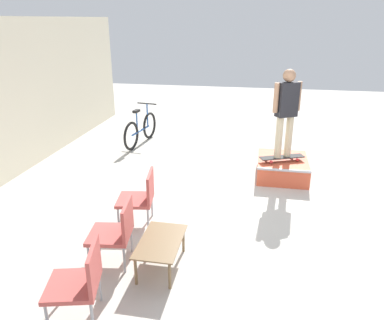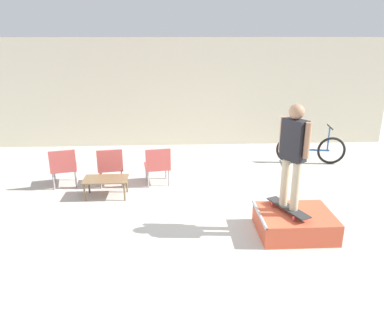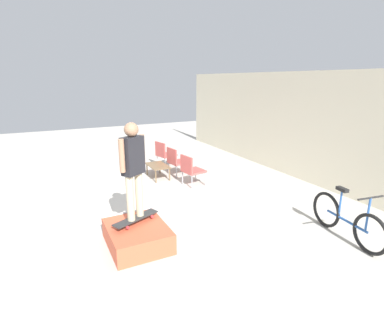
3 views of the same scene
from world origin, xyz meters
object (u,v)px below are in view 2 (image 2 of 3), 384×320
at_px(patio_chair_center, 110,165).
at_px(patio_chair_left, 63,166).
at_px(patio_chair_right, 157,164).
at_px(person_skater, 293,149).
at_px(bicycle, 311,149).
at_px(coffee_table, 106,181).
at_px(skate_ramp_box, 294,223).
at_px(skateboard_on_ramp, 288,208).

bearing_deg(patio_chair_center, patio_chair_left, -8.19).
height_order(patio_chair_center, patio_chair_right, same).
xyz_separation_m(person_skater, patio_chair_center, (-3.15, 2.15, -0.96)).
distance_m(patio_chair_right, bicycle, 3.95).
bearing_deg(bicycle, person_skater, -106.41).
xyz_separation_m(patio_chair_right, bicycle, (3.75, 1.22, -0.10)).
bearing_deg(patio_chair_left, coffee_table, 134.86).
xyz_separation_m(skate_ramp_box, patio_chair_center, (-3.27, 2.18, 0.29)).
height_order(skate_ramp_box, person_skater, person_skater).
distance_m(skate_ramp_box, patio_chair_right, 3.17).
relative_size(skate_ramp_box, person_skater, 0.73).
height_order(patio_chair_right, bicycle, bicycle).
height_order(person_skater, patio_chair_right, person_skater).
bearing_deg(patio_chair_right, person_skater, 126.15).
bearing_deg(person_skater, bicycle, 123.69).
bearing_deg(bicycle, skateboard_on_ramp, -106.41).
bearing_deg(person_skater, skateboard_on_ramp, -147.68).
bearing_deg(coffee_table, person_skater, -26.44).
xyz_separation_m(coffee_table, patio_chair_left, (-0.96, 0.58, 0.13)).
xyz_separation_m(person_skater, bicycle, (1.59, 3.37, -1.06)).
relative_size(skate_ramp_box, patio_chair_right, 1.44).
height_order(coffee_table, patio_chair_right, patio_chair_right).
distance_m(skate_ramp_box, bicycle, 3.71).
xyz_separation_m(skate_ramp_box, patio_chair_left, (-4.25, 2.18, 0.29)).
relative_size(skate_ramp_box, patio_chair_left, 1.44).
xyz_separation_m(coffee_table, patio_chair_center, (0.01, 0.58, 0.13)).
xyz_separation_m(skate_ramp_box, person_skater, (-0.12, 0.03, 1.25)).
xyz_separation_m(skateboard_on_ramp, patio_chair_center, (-3.15, 2.15, 0.02)).
relative_size(skate_ramp_box, skateboard_on_ramp, 1.37).
xyz_separation_m(skate_ramp_box, bicycle, (1.47, 3.40, 0.19)).
bearing_deg(person_skater, patio_chair_center, -155.43).
relative_size(patio_chair_right, bicycle, 0.50).
relative_size(skateboard_on_ramp, patio_chair_right, 1.05).
height_order(patio_chair_center, bicycle, bicycle).
bearing_deg(patio_chair_right, patio_chair_center, -9.00).
distance_m(skateboard_on_ramp, patio_chair_center, 3.82).
bearing_deg(patio_chair_center, skate_ramp_box, 138.24).
xyz_separation_m(person_skater, patio_chair_right, (-2.17, 2.15, -0.96)).
bearing_deg(patio_chair_center, skateboard_on_ramp, 137.59).
distance_m(skateboard_on_ramp, patio_chair_left, 4.66).
bearing_deg(skate_ramp_box, patio_chair_center, 146.33).
relative_size(person_skater, patio_chair_right, 1.98).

